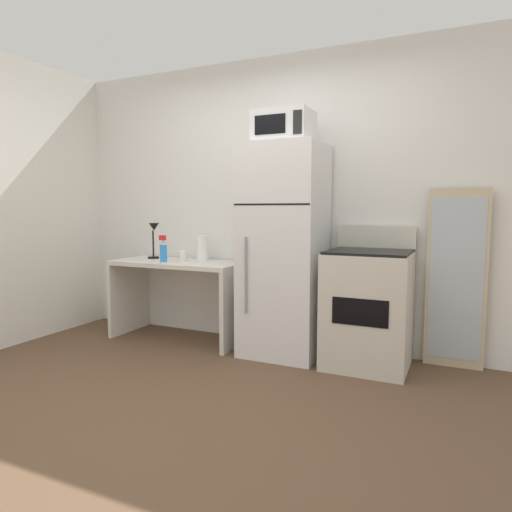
{
  "coord_description": "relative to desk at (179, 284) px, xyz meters",
  "views": [
    {
      "loc": [
        1.54,
        -2.2,
        1.24
      ],
      "look_at": [
        0.02,
        1.1,
        0.86
      ],
      "focal_mm": 31.62,
      "sensor_mm": 36.0,
      "label": 1
    }
  ],
  "objects": [
    {
      "name": "wall_back_white",
      "position": [
        0.9,
        0.36,
        0.77
      ],
      "size": [
        5.0,
        0.1,
        2.6
      ],
      "primitive_type": "cube",
      "color": "white",
      "rests_on": "ground"
    },
    {
      "name": "ground_plane",
      "position": [
        0.9,
        -1.34,
        -0.53
      ],
      "size": [
        12.0,
        12.0,
        0.0
      ],
      "primitive_type": "plane",
      "color": "brown"
    },
    {
      "name": "leaning_mirror",
      "position": [
        2.4,
        0.24,
        0.17
      ],
      "size": [
        0.44,
        0.03,
        1.4
      ],
      "color": "#C6B793",
      "rests_on": "ground"
    },
    {
      "name": "desk_lamp",
      "position": [
        -0.33,
        0.07,
        0.46
      ],
      "size": [
        0.14,
        0.12,
        0.35
      ],
      "color": "black",
      "rests_on": "desk"
    },
    {
      "name": "refrigerator",
      "position": [
        1.07,
        -0.01,
        0.35
      ],
      "size": [
        0.65,
        0.61,
        1.77
      ],
      "color": "white",
      "rests_on": "ground"
    },
    {
      "name": "microwave",
      "position": [
        1.07,
        -0.03,
        1.37
      ],
      "size": [
        0.46,
        0.35,
        0.26
      ],
      "color": "silver",
      "rests_on": "refrigerator"
    },
    {
      "name": "desk",
      "position": [
        0.0,
        0.0,
        0.0
      ],
      "size": [
        1.27,
        0.57,
        0.75
      ],
      "color": "silver",
      "rests_on": "ground"
    },
    {
      "name": "paper_towel_roll",
      "position": [
        0.19,
        0.13,
        0.34
      ],
      "size": [
        0.11,
        0.11,
        0.24
      ],
      "primitive_type": "cylinder",
      "color": "white",
      "rests_on": "desk"
    },
    {
      "name": "coffee_mug",
      "position": [
        0.03,
        0.01,
        0.27
      ],
      "size": [
        0.08,
        0.08,
        0.09
      ],
      "primitive_type": "cylinder",
      "color": "white",
      "rests_on": "desk"
    },
    {
      "name": "spray_bottle",
      "position": [
        -0.08,
        -0.13,
        0.32
      ],
      "size": [
        0.06,
        0.06,
        0.25
      ],
      "color": "#2D8CEA",
      "rests_on": "desk"
    },
    {
      "name": "oven_range",
      "position": [
        1.78,
        -0.01,
        -0.07
      ],
      "size": [
        0.64,
        0.61,
        1.1
      ],
      "color": "beige",
      "rests_on": "ground"
    }
  ]
}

